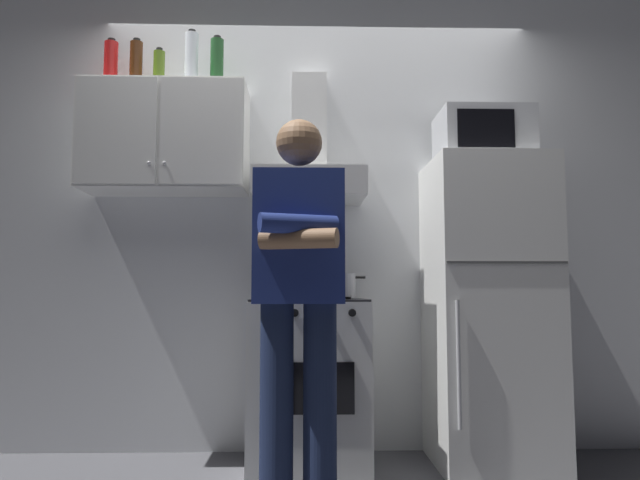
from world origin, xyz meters
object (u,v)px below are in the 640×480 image
object	(u,v)px
upper_cabinet	(166,139)
bottle_vodka_clear	(191,60)
bottle_wine_green	(217,63)
cooking_pot	(335,285)
bottle_olive_oil	(159,68)
person_standing	(299,291)
range_hood	(309,166)
microwave	(483,138)
bottle_soda_red	(111,64)
refrigerator	(488,310)
stove_oven	(309,382)
bottle_rum_dark	(136,64)

from	to	relation	value
upper_cabinet	bottle_vodka_clear	distance (m)	0.48
upper_cabinet	bottle_wine_green	bearing A→B (deg)	2.81
cooking_pot	bottle_olive_oil	xyz separation A→B (m)	(-0.98, 0.24, 1.22)
person_standing	range_hood	bearing A→B (deg)	86.09
upper_cabinet	microwave	bearing A→B (deg)	-3.48
microwave	bottle_soda_red	bearing A→B (deg)	176.53
bottle_vodka_clear	microwave	bearing A→B (deg)	-4.30
range_hood	cooking_pot	distance (m)	0.72
refrigerator	person_standing	xyz separation A→B (m)	(-1.00, -0.61, 0.10)
bottle_olive_oil	bottle_wine_green	bearing A→B (deg)	2.49
person_standing	bottle_olive_oil	distance (m)	1.66
upper_cabinet	bottle_wine_green	xyz separation A→B (m)	(0.27, 0.01, 0.44)
stove_oven	bottle_olive_oil	world-z (taller)	bottle_olive_oil
stove_oven	bottle_rum_dark	world-z (taller)	bottle_rum_dark
bottle_olive_oil	bottle_wine_green	distance (m)	0.33
range_hood	bottle_wine_green	bearing A→B (deg)	178.68
bottle_vodka_clear	bottle_olive_oil	size ratio (longest dim) A/B	1.53
person_standing	bottle_rum_dark	xyz separation A→B (m)	(-0.93, 0.74, 1.28)
upper_cabinet	person_standing	bearing A→B (deg)	-44.26
range_hood	person_standing	xyz separation A→B (m)	(-0.05, -0.73, -0.70)
range_hood	upper_cabinet	bearing A→B (deg)	-179.91
cooking_pot	bottle_olive_oil	size ratio (longest dim) A/B	1.40
microwave	person_standing	bearing A→B (deg)	-148.00
person_standing	microwave	bearing A→B (deg)	32.00
cooking_pot	bottle_olive_oil	distance (m)	1.58
bottle_olive_oil	bottle_rum_dark	size ratio (longest dim) A/B	0.79
refrigerator	bottle_olive_oil	distance (m)	2.25
range_hood	refrigerator	size ratio (longest dim) A/B	0.47
refrigerator	bottle_soda_red	bearing A→B (deg)	176.02
range_hood	microwave	xyz separation A→B (m)	(0.95, -0.11, 0.14)
upper_cabinet	bottle_soda_red	bearing A→B (deg)	176.55
microwave	bottle_olive_oil	xyz separation A→B (m)	(-1.80, 0.11, 0.41)
range_hood	cooking_pot	xyz separation A→B (m)	(0.13, -0.25, -0.67)
microwave	cooking_pot	size ratio (longest dim) A/B	1.55
bottle_wine_green	refrigerator	bearing A→B (deg)	-5.34
bottle_rum_dark	upper_cabinet	bearing A→B (deg)	-2.46
refrigerator	cooking_pot	world-z (taller)	refrigerator
refrigerator	range_hood	bearing A→B (deg)	172.45
bottle_soda_red	bottle_rum_dark	world-z (taller)	bottle_soda_red
upper_cabinet	cooking_pot	size ratio (longest dim) A/B	2.92
person_standing	bottle_vodka_clear	size ratio (longest dim) A/B	4.86
person_standing	bottle_rum_dark	distance (m)	1.75
stove_oven	person_standing	world-z (taller)	person_standing
bottle_vodka_clear	bottle_rum_dark	size ratio (longest dim) A/B	1.21
stove_oven	cooking_pot	distance (m)	0.53
stove_oven	cooking_pot	xyz separation A→B (m)	(0.13, -0.12, 0.50)
person_standing	bottle_vodka_clear	distance (m)	1.63
bottle_olive_oil	bottle_wine_green	size ratio (longest dim) A/B	0.73
refrigerator	bottle_rum_dark	xyz separation A→B (m)	(-1.93, 0.13, 1.38)
person_standing	cooking_pot	world-z (taller)	person_standing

